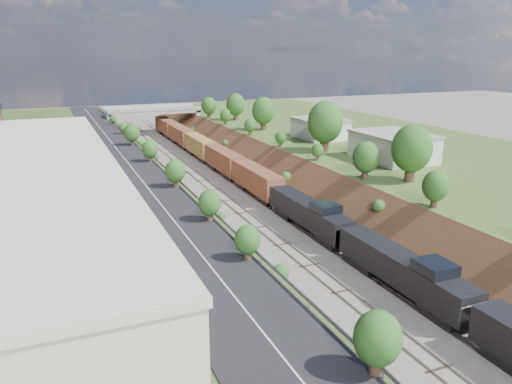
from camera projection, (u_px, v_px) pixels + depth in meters
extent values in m
cube|color=#3D5A25|center=(1.00, 202.00, 65.57)|extent=(44.00, 180.00, 5.00)
cube|color=#3D5A25|center=(406.00, 160.00, 90.23)|extent=(44.00, 180.00, 5.00)
cube|color=brown|center=(167.00, 201.00, 74.48)|extent=(10.00, 180.00, 10.00)
cube|color=brown|center=(298.00, 186.00, 82.70)|extent=(10.00, 180.00, 10.00)
cube|color=gray|center=(220.00, 194.00, 77.59)|extent=(1.58, 180.00, 0.18)
cube|color=gray|center=(251.00, 191.00, 79.53)|extent=(1.58, 180.00, 0.18)
cube|color=black|center=(134.00, 171.00, 71.41)|extent=(8.00, 180.00, 0.10)
cube|color=#99999E|center=(162.00, 165.00, 72.80)|extent=(0.06, 171.00, 0.30)
cube|color=maroon|center=(39.00, 222.00, 46.96)|extent=(14.00, 62.00, 2.20)
cube|color=silver|center=(35.00, 189.00, 46.07)|extent=(14.00, 62.00, 4.30)
cube|color=silver|center=(32.00, 164.00, 45.41)|extent=(14.30, 62.30, 0.50)
cube|color=gray|center=(109.00, 125.00, 128.37)|extent=(1.50, 8.00, 6.20)
cube|color=gray|center=(195.00, 120.00, 136.97)|extent=(1.50, 8.00, 6.20)
cube|color=gray|center=(153.00, 111.00, 131.82)|extent=(24.00, 8.00, 1.00)
cube|color=gray|center=(156.00, 109.00, 128.05)|extent=(24.00, 0.30, 0.80)
cube|color=gray|center=(150.00, 106.00, 135.14)|extent=(24.00, 0.30, 0.80)
cube|color=silver|center=(393.00, 147.00, 78.36)|extent=(9.00, 12.00, 4.00)
cube|color=silver|center=(320.00, 129.00, 97.72)|extent=(8.00, 10.00, 3.60)
cylinder|color=#473323|center=(410.00, 172.00, 65.48)|extent=(1.30, 1.30, 2.62)
ellipsoid|color=#2A6021|center=(412.00, 148.00, 64.62)|extent=(5.25, 5.25, 6.30)
cylinder|color=#473323|center=(275.00, 274.00, 37.20)|extent=(0.66, 0.66, 1.22)
ellipsoid|color=#2A6021|center=(276.00, 256.00, 36.79)|extent=(2.45, 2.45, 2.94)
cube|color=black|center=(402.00, 269.00, 46.14)|extent=(2.84, 17.04, 2.68)
cube|color=black|center=(309.00, 212.00, 62.12)|extent=(2.84, 17.04, 2.68)
cube|color=brown|center=(199.00, 145.00, 104.12)|extent=(2.84, 75.99, 3.41)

